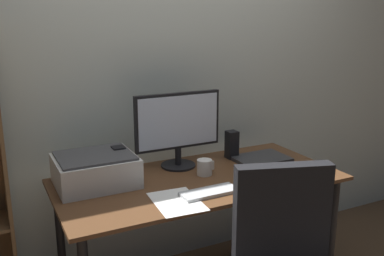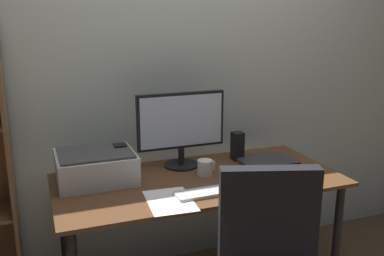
% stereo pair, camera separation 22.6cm
% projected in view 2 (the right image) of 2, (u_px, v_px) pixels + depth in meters
% --- Properties ---
extents(back_wall, '(6.40, 0.10, 2.60)m').
position_uv_depth(back_wall, '(168.00, 64.00, 2.64)').
color(back_wall, beige).
rests_on(back_wall, ground).
extents(desk, '(1.52, 0.72, 0.74)m').
position_uv_depth(desk, '(199.00, 193.00, 2.33)').
color(desk, '#56351E').
rests_on(desk, ground).
extents(monitor, '(0.51, 0.20, 0.43)m').
position_uv_depth(monitor, '(181.00, 125.00, 2.43)').
color(monitor, black).
rests_on(monitor, desk).
extents(keyboard, '(0.29, 0.11, 0.02)m').
position_uv_depth(keyboard, '(204.00, 193.00, 2.09)').
color(keyboard, '#B7BABC').
rests_on(keyboard, desk).
extents(mouse, '(0.07, 0.10, 0.03)m').
position_uv_depth(mouse, '(242.00, 185.00, 2.17)').
color(mouse, black).
rests_on(mouse, desk).
extents(coffee_mug, '(0.10, 0.08, 0.09)m').
position_uv_depth(coffee_mug, '(205.00, 168.00, 2.34)').
color(coffee_mug, white).
rests_on(coffee_mug, desk).
extents(laptop, '(0.32, 0.23, 0.02)m').
position_uv_depth(laptop, '(266.00, 161.00, 2.55)').
color(laptop, '#2D2D30').
rests_on(laptop, desk).
extents(speaker_left, '(0.06, 0.07, 0.17)m').
position_uv_depth(speaker_left, '(120.00, 159.00, 2.35)').
color(speaker_left, black).
rests_on(speaker_left, desk).
extents(speaker_right, '(0.06, 0.07, 0.17)m').
position_uv_depth(speaker_right, '(237.00, 146.00, 2.59)').
color(speaker_right, black).
rests_on(speaker_right, desk).
extents(printer, '(0.40, 0.34, 0.16)m').
position_uv_depth(printer, '(96.00, 166.00, 2.25)').
color(printer, silver).
rests_on(printer, desk).
extents(paper_sheet, '(0.23, 0.31, 0.00)m').
position_uv_depth(paper_sheet, '(170.00, 201.00, 2.02)').
color(paper_sheet, white).
rests_on(paper_sheet, desk).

